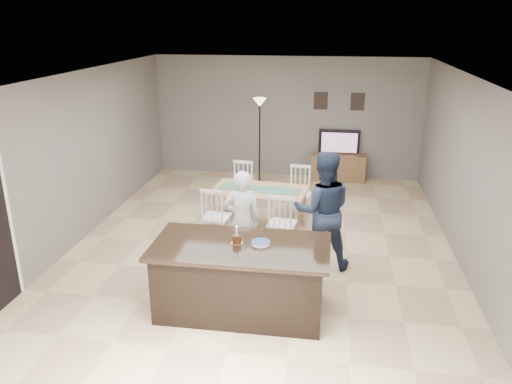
# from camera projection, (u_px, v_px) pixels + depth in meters

# --- Properties ---
(floor) EXTENTS (8.00, 8.00, 0.00)m
(floor) POSITION_uv_depth(u_px,v_px,m) (261.00, 248.00, 7.98)
(floor) COLOR tan
(floor) RESTS_ON ground
(room_shell) EXTENTS (8.00, 8.00, 8.00)m
(room_shell) POSITION_uv_depth(u_px,v_px,m) (262.00, 146.00, 7.43)
(room_shell) COLOR slate
(room_shell) RESTS_ON floor
(kitchen_island) EXTENTS (2.15, 1.10, 0.90)m
(kitchen_island) POSITION_uv_depth(u_px,v_px,m) (241.00, 278.00, 6.16)
(kitchen_island) COLOR black
(kitchen_island) RESTS_ON floor
(tv_console) EXTENTS (1.20, 0.40, 0.60)m
(tv_console) POSITION_uv_depth(u_px,v_px,m) (338.00, 167.00, 11.23)
(tv_console) COLOR brown
(tv_console) RESTS_ON floor
(television) EXTENTS (0.91, 0.12, 0.53)m
(television) POSITION_uv_depth(u_px,v_px,m) (339.00, 142.00, 11.11)
(television) COLOR black
(television) RESTS_ON tv_console
(tv_screen_glow) EXTENTS (0.78, 0.00, 0.78)m
(tv_screen_glow) POSITION_uv_depth(u_px,v_px,m) (339.00, 143.00, 11.03)
(tv_screen_glow) COLOR #D14917
(tv_screen_glow) RESTS_ON tv_console
(picture_frames) EXTENTS (1.10, 0.02, 0.38)m
(picture_frames) POSITION_uv_depth(u_px,v_px,m) (339.00, 101.00, 10.95)
(picture_frames) COLOR black
(picture_frames) RESTS_ON room_shell
(woman) EXTENTS (0.61, 0.48, 1.48)m
(woman) POSITION_uv_depth(u_px,v_px,m) (242.00, 220.00, 7.15)
(woman) COLOR silver
(woman) RESTS_ON floor
(man) EXTENTS (0.93, 0.76, 1.75)m
(man) POSITION_uv_depth(u_px,v_px,m) (323.00, 211.00, 7.14)
(man) COLOR #192338
(man) RESTS_ON floor
(birthday_cake) EXTENTS (0.15, 0.15, 0.23)m
(birthday_cake) POSITION_uv_depth(u_px,v_px,m) (237.00, 239.00, 6.04)
(birthday_cake) COLOR gold
(birthday_cake) RESTS_ON kitchen_island
(plate_stack) EXTENTS (0.23, 0.23, 0.04)m
(plate_stack) POSITION_uv_depth(u_px,v_px,m) (261.00, 243.00, 6.02)
(plate_stack) COLOR white
(plate_stack) RESTS_ON kitchen_island
(dining_table) EXTENTS (1.69, 1.93, 0.96)m
(dining_table) POSITION_uv_depth(u_px,v_px,m) (259.00, 196.00, 8.48)
(dining_table) COLOR #A48659
(dining_table) RESTS_ON floor
(floor_lamp) EXTENTS (0.28, 0.28, 1.89)m
(floor_lamp) POSITION_uv_depth(u_px,v_px,m) (260.00, 118.00, 10.63)
(floor_lamp) COLOR black
(floor_lamp) RESTS_ON floor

